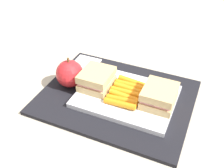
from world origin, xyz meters
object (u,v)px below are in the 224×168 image
(carrot_sticks_bundle, at_px, (127,92))
(apple, at_px, (70,74))
(sandwich_half_right, at_px, (97,79))
(paper_napkin, at_px, (86,63))
(food_tray, at_px, (126,96))
(sandwich_half_left, at_px, (159,96))

(carrot_sticks_bundle, height_order, apple, apple)
(sandwich_half_right, relative_size, carrot_sticks_bundle, 0.78)
(apple, bearing_deg, paper_napkin, -84.04)
(sandwich_half_right, bearing_deg, apple, 5.16)
(food_tray, distance_m, apple, 0.15)
(carrot_sticks_bundle, height_order, paper_napkin, carrot_sticks_bundle)
(carrot_sticks_bundle, xyz_separation_m, paper_napkin, (0.16, -0.09, -0.02))
(apple, height_order, paper_napkin, apple)
(food_tray, bearing_deg, apple, 2.48)
(paper_napkin, bearing_deg, sandwich_half_left, 158.71)
(sandwich_half_left, xyz_separation_m, apple, (0.23, 0.01, 0.00))
(sandwich_half_right, bearing_deg, food_tray, 180.00)
(carrot_sticks_bundle, distance_m, paper_napkin, 0.19)
(sandwich_half_right, distance_m, apple, 0.07)
(sandwich_half_left, relative_size, apple, 1.00)
(sandwich_half_right, xyz_separation_m, paper_napkin, (0.08, -0.09, -0.03))
(carrot_sticks_bundle, bearing_deg, sandwich_half_right, 0.03)
(sandwich_half_left, relative_size, paper_napkin, 1.14)
(food_tray, height_order, apple, apple)
(sandwich_half_left, bearing_deg, paper_napkin, -21.29)
(sandwich_half_left, bearing_deg, food_tray, 0.00)
(food_tray, xyz_separation_m, paper_napkin, (0.16, -0.09, -0.00))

